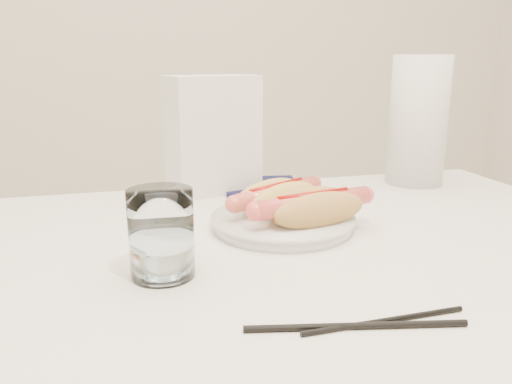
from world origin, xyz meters
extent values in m
cube|color=white|center=(0.00, 0.00, 0.73)|extent=(1.20, 0.80, 0.04)
cylinder|color=silver|center=(0.54, 0.34, 0.35)|extent=(0.04, 0.04, 0.71)
cylinder|color=silver|center=(0.03, 0.08, 0.76)|extent=(0.28, 0.28, 0.02)
ellipsoid|color=#E0B759|center=(0.04, 0.10, 0.79)|extent=(0.15, 0.11, 0.05)
ellipsoid|color=#E0B759|center=(0.03, 0.13, 0.79)|extent=(0.15, 0.11, 0.05)
ellipsoid|color=#E0B759|center=(0.03, 0.12, 0.78)|extent=(0.15, 0.12, 0.03)
cylinder|color=#E46450|center=(0.03, 0.12, 0.80)|extent=(0.18, 0.12, 0.03)
cylinder|color=#990A05|center=(0.03, 0.12, 0.81)|extent=(0.11, 0.07, 0.01)
ellipsoid|color=tan|center=(0.07, 0.02, 0.80)|extent=(0.16, 0.07, 0.05)
ellipsoid|color=tan|center=(0.07, 0.06, 0.80)|extent=(0.16, 0.07, 0.05)
ellipsoid|color=tan|center=(0.07, 0.04, 0.78)|extent=(0.15, 0.09, 0.03)
cylinder|color=#E95752|center=(0.07, 0.04, 0.80)|extent=(0.20, 0.07, 0.03)
cylinder|color=#990A05|center=(0.07, 0.04, 0.82)|extent=(0.12, 0.04, 0.01)
cylinder|color=white|center=(-0.17, -0.05, 0.81)|extent=(0.08, 0.08, 0.11)
cylinder|color=black|center=(0.04, -0.23, 0.75)|extent=(0.19, 0.01, 0.01)
cylinder|color=black|center=(0.01, -0.24, 0.75)|extent=(0.23, 0.05, 0.01)
cube|color=silver|center=(-0.03, 0.35, 0.87)|extent=(0.19, 0.14, 0.24)
cube|color=#13143C|center=(0.07, 0.35, 0.75)|extent=(0.18, 0.18, 0.01)
cylinder|color=silver|center=(0.41, 0.31, 0.89)|extent=(0.13, 0.13, 0.27)
camera|label=1|loc=(-0.21, -0.66, 1.02)|focal=35.66mm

